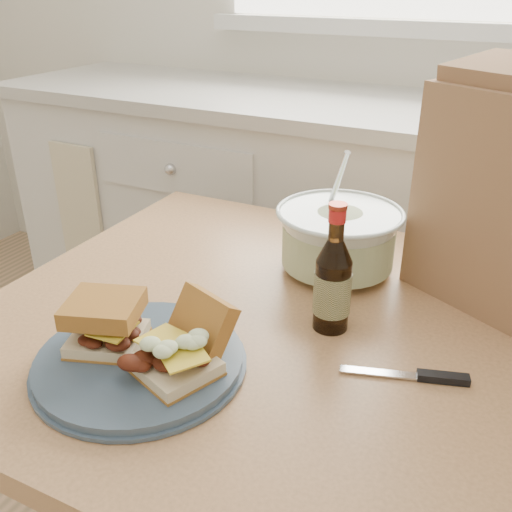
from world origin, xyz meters
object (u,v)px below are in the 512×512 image
at_px(plate, 140,361).
at_px(beer_bottle, 333,283).
at_px(coleslaw_bowl, 338,241).
at_px(dining_table, 250,362).

xyz_separation_m(plate, beer_bottle, (0.21, 0.23, 0.07)).
bearing_deg(coleslaw_bowl, plate, -109.52).
relative_size(coleslaw_bowl, beer_bottle, 1.12).
bearing_deg(plate, beer_bottle, 47.30).
bearing_deg(dining_table, coleslaw_bowl, 68.11).
height_order(coleslaw_bowl, beer_bottle, coleslaw_bowl).
bearing_deg(plate, dining_table, 71.67).
height_order(dining_table, plate, plate).
xyz_separation_m(plate, coleslaw_bowl, (0.15, 0.43, 0.05)).
bearing_deg(dining_table, plate, -109.52).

